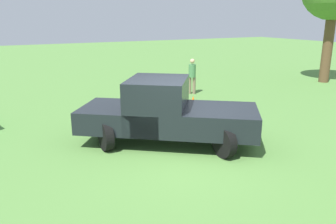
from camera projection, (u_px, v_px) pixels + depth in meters
ground_plane at (178, 153)px, 8.74m from camera, size 80.00×80.00×0.00m
pickup_truck at (164, 111)px, 9.18m from camera, size 4.32×4.92×1.81m
person_bystander at (192, 74)px, 15.25m from camera, size 0.45×0.45×1.60m
traffic_cone at (193, 103)px, 12.73m from camera, size 0.32×0.32×0.55m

